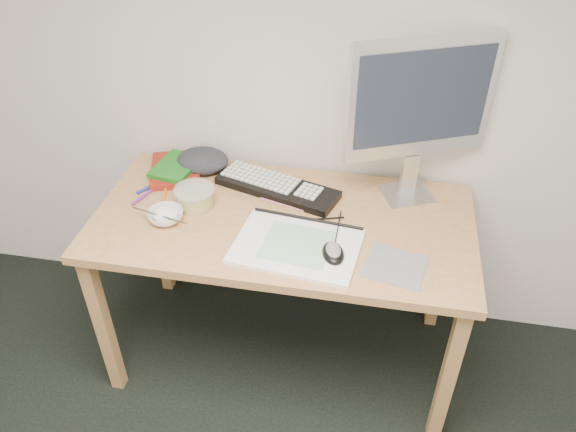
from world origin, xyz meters
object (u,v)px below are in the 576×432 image
object	(u,v)px
desk	(283,236)
sketchpad	(297,246)
monitor	(420,103)
keyboard	(277,187)
rice_bowl	(166,216)

from	to	relation	value
desk	sketchpad	world-z (taller)	sketchpad
sketchpad	monitor	world-z (taller)	monitor
keyboard	rice_bowl	size ratio (longest dim) A/B	3.72
sketchpad	monitor	distance (m)	0.66
keyboard	monitor	bearing A→B (deg)	24.57
desk	monitor	size ratio (longest dim) A/B	2.24
monitor	rice_bowl	size ratio (longest dim) A/B	4.76
keyboard	rice_bowl	distance (m)	0.45
desk	sketchpad	distance (m)	0.19
desk	rice_bowl	world-z (taller)	rice_bowl
desk	rice_bowl	distance (m)	0.44
desk	rice_bowl	xyz separation A→B (m)	(-0.42, -0.09, 0.10)
sketchpad	monitor	size ratio (longest dim) A/B	0.68
monitor	sketchpad	bearing A→B (deg)	-157.74
desk	monitor	distance (m)	0.69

